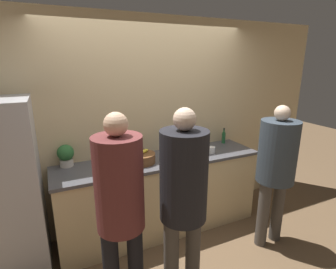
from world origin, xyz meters
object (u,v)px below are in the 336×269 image
at_px(utensil_crock, 196,145).
at_px(cup_white, 211,150).
at_px(cup_yellow, 131,167).
at_px(potted_plant, 66,155).
at_px(bottle_amber, 134,149).
at_px(person_right, 276,162).
at_px(fruit_bowl, 141,158).
at_px(person_left, 120,201).
at_px(person_center, 183,192).
at_px(bottle_dark, 182,144).
at_px(bottle_green, 224,137).

xyz_separation_m(utensil_crock, cup_white, (0.12, -0.16, -0.04)).
xyz_separation_m(cup_yellow, potted_plant, (-0.61, 0.44, 0.08)).
height_order(utensil_crock, bottle_amber, utensil_crock).
height_order(utensil_crock, cup_white, utensil_crock).
relative_size(person_right, bottle_amber, 6.72).
xyz_separation_m(fruit_bowl, cup_yellow, (-0.17, -0.19, -0.01)).
bearing_deg(person_left, person_center, -11.00).
relative_size(person_left, bottle_amber, 7.14).
distance_m(person_left, fruit_bowl, 1.03).
distance_m(person_right, potted_plant, 2.31).
xyz_separation_m(utensil_crock, potted_plant, (-1.57, 0.15, 0.05)).
xyz_separation_m(person_right, cup_yellow, (-1.48, 0.55, -0.00)).
bearing_deg(utensil_crock, bottle_dark, 165.59).
distance_m(person_left, bottle_dark, 1.52).
height_order(bottle_dark, bottle_amber, same).
relative_size(bottle_amber, potted_plant, 0.99).
relative_size(bottle_green, potted_plant, 0.88).
bearing_deg(person_right, potted_plant, 154.58).
relative_size(person_left, utensil_crock, 6.79).
bearing_deg(bottle_amber, person_right, -36.52).
distance_m(person_right, bottle_dark, 1.13).
height_order(person_left, person_center, person_center).
xyz_separation_m(person_left, utensil_crock, (1.27, 1.01, -0.02)).
bearing_deg(potted_plant, utensil_crock, -5.49).
relative_size(person_left, potted_plant, 7.06).
xyz_separation_m(bottle_green, cup_yellow, (-1.48, -0.40, -0.04)).
bearing_deg(cup_yellow, person_center, -77.44).
relative_size(bottle_green, cup_white, 2.39).
height_order(bottle_green, potted_plant, potted_plant).
distance_m(bottle_dark, bottle_green, 0.70).
height_order(person_right, cup_white, person_right).
height_order(person_right, bottle_amber, person_right).
distance_m(fruit_bowl, cup_yellow, 0.26).
bearing_deg(bottle_green, person_left, -147.85).
distance_m(fruit_bowl, utensil_crock, 0.80).
relative_size(bottle_green, cup_yellow, 2.17).
xyz_separation_m(person_right, bottle_dark, (-0.70, 0.89, 0.04)).
distance_m(person_right, bottle_amber, 1.63).
relative_size(fruit_bowl, cup_white, 3.63).
height_order(bottle_amber, cup_yellow, bottle_amber).
bearing_deg(person_right, bottle_dark, 128.28).
bearing_deg(person_right, bottle_amber, 143.48).
bearing_deg(bottle_amber, potted_plant, 178.45).
height_order(bottle_green, cup_yellow, bottle_green).
bearing_deg(person_right, utensil_crock, 121.45).
height_order(utensil_crock, potted_plant, utensil_crock).
bearing_deg(person_left, cup_white, 31.20).
relative_size(cup_yellow, potted_plant, 0.41).
distance_m(fruit_bowl, potted_plant, 0.82).
xyz_separation_m(bottle_dark, potted_plant, (-1.38, 0.10, 0.04)).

